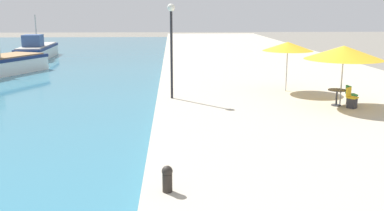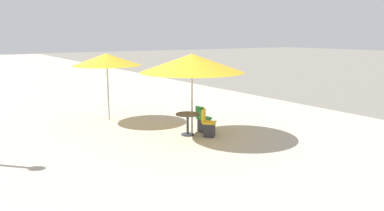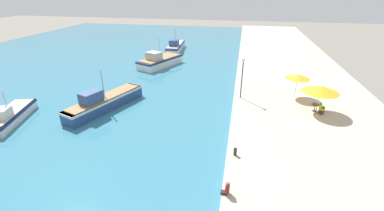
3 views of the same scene
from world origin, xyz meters
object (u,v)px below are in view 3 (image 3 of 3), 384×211
Objects in this scene: cafe_umbrella_pink at (321,89)px; cafe_chair_left at (321,111)px; fishing_boat_distant at (175,46)px; cafe_umbrella_white at (298,77)px; fishing_boat_near at (9,115)px; fishing_boat_mid at (104,102)px; person_at_quay at (227,188)px; cafe_chair_right at (322,108)px; cafe_table at (315,106)px; mooring_bollard at (235,151)px; fishing_boat_far at (160,61)px; lamppost at (242,72)px.

cafe_umbrella_pink is 2.18m from cafe_chair_left.
fishing_boat_distant is 3.63× the size of cafe_umbrella_white.
fishing_boat_near is 30.70m from cafe_umbrella_pink.
fishing_boat_mid is 21.54m from cafe_umbrella_white.
cafe_chair_right is at bearing 57.05° from person_at_quay.
cafe_chair_right is (0.72, 0.09, -0.21)m from cafe_table.
cafe_chair_right reaches higher than cafe_table.
cafe_chair_right is 1.39× the size of mooring_bollard.
cafe_chair_left is at bearing -55.05° from fishing_boat_distant.
fishing_boat_near is at bearing -87.94° from fishing_boat_far.
cafe_chair_left reaches higher than cafe_table.
cafe_table reaches higher than mooring_bollard.
lamppost is at bearing 88.31° from person_at_quay.
lamppost reaches higher than cafe_umbrella_pink.
fishing_boat_near is 24.10m from lamppost.
cafe_table is at bearing -69.67° from cafe_umbrella_white.
fishing_boat_near is at bearing 174.27° from mooring_bollard.
person_at_quay is (13.34, -39.14, 0.18)m from fishing_boat_distant.
lamppost is (0.45, 15.29, 2.66)m from person_at_quay.
fishing_boat_mid is 10.71× the size of cafe_chair_left.
cafe_umbrella_pink is at bearing -54.88° from fishing_boat_distant.
fishing_boat_near is 33.85m from fishing_boat_distant.
cafe_chair_left is (30.13, 6.38, 0.29)m from fishing_boat_near.
lamppost reaches higher than cafe_umbrella_white.
cafe_umbrella_white is 4.07× the size of mooring_bollard.
fishing_boat_far is 13.50× the size of mooring_bollard.
person_at_quay is 4.14m from mooring_bollard.
mooring_bollard is (22.05, -2.21, 0.31)m from fishing_boat_near.
fishing_boat_far is at bearing 119.64° from mooring_bollard.
fishing_boat_far is at bearing 137.35° from lamppost.
fishing_boat_far is 18.68m from lamppost.
fishing_boat_distant is at bearing -91.87° from cafe_chair_left.
fishing_boat_distant is at bearing -146.63° from cafe_chair_right.
fishing_boat_far is (8.58, 21.46, 0.24)m from fishing_boat_near.
lamppost reaches higher than fishing_boat_near.
cafe_umbrella_pink reaches higher than cafe_table.
cafe_umbrella_pink is at bearing 58.54° from person_at_quay.
fishing_boat_mid is 9.93× the size of person_at_quay.
fishing_boat_distant reaches higher than fishing_boat_near.
lamppost is at bearing 37.40° from fishing_boat_mid.
fishing_boat_mid reaches higher than mooring_bollard.
cafe_table is (29.65, 6.92, 0.50)m from fishing_boat_near.
person_at_quay is at bearing -40.04° from cafe_chair_right.
lamppost reaches higher than cafe_chair_right.
lamppost reaches higher than cafe_table.
fishing_boat_mid is 14.91× the size of mooring_bollard.
cafe_umbrella_pink reaches higher than person_at_quay.
cafe_table is 0.75m from cafe_chair_left.
cafe_umbrella_pink is 3.80× the size of cafe_chair_left.
fishing_boat_far reaches higher than fishing_boat_near.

